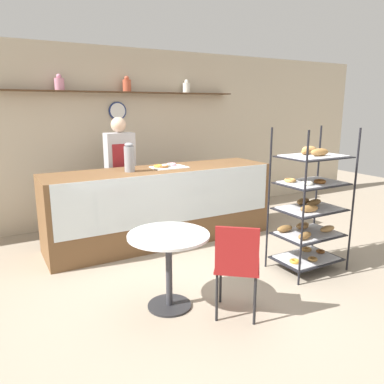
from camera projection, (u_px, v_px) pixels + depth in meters
The scene contains 9 objects.
ground_plane at pixel (212, 276), 4.10m from camera, with size 14.00×14.00×0.00m, color gray.
back_wall at pixel (127, 136), 5.97m from camera, with size 10.00×0.30×2.70m.
display_counter at pixel (162, 205), 5.09m from camera, with size 3.08×0.78×1.01m.
pastry_rack at pixel (309, 207), 4.15m from camera, with size 0.77×0.54×1.60m.
person_worker at pixel (121, 171), 5.32m from camera, with size 0.40×0.23×1.68m.
cafe_table at pixel (169, 252), 3.37m from camera, with size 0.74×0.74×0.71m.
cafe_chair at pixel (237, 262), 3.19m from camera, with size 0.53×0.53×0.87m.
coffee_carafe at pixel (129, 158), 4.70m from camera, with size 0.13×0.13×0.37m.
donut_tray_counter at pixel (167, 166), 5.05m from camera, with size 0.46×0.33×0.05m.
Camera 1 is at (-2.05, -3.19, 1.82)m, focal length 35.00 mm.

